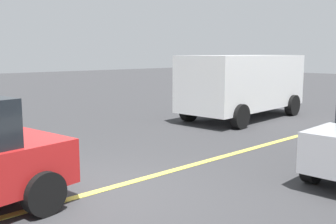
% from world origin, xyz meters
% --- Properties ---
extents(ground_plane, '(80.00, 80.00, 0.00)m').
position_xyz_m(ground_plane, '(0.00, 0.00, 0.00)').
color(ground_plane, '#38383A').
extents(lane_marking_centre, '(28.00, 0.16, 0.01)m').
position_xyz_m(lane_marking_centre, '(3.00, 0.00, 0.01)').
color(lane_marking_centre, '#E0D14C').
extents(white_van, '(5.34, 2.58, 2.20)m').
position_xyz_m(white_van, '(8.04, 2.88, 1.27)').
color(white_van, white).
rests_on(white_van, ground_plane).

